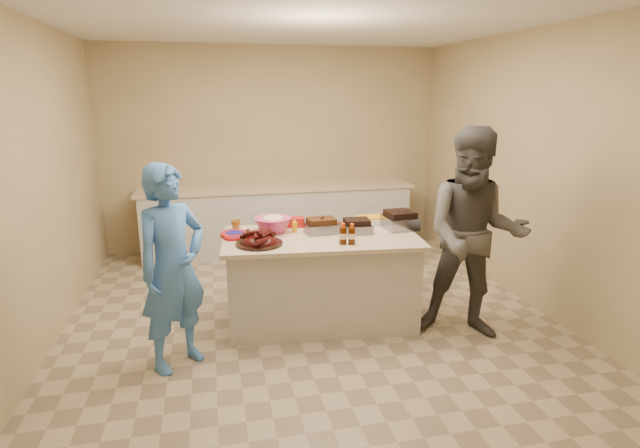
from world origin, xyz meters
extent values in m
cube|color=#47230F|center=(0.12, 0.08, 0.83)|extent=(0.31, 0.24, 0.09)
cube|color=black|center=(0.44, 0.02, 0.83)|extent=(0.28, 0.24, 0.08)
cube|color=gray|center=(0.88, 0.07, 0.83)|extent=(0.31, 0.31, 0.12)
cylinder|color=silver|center=(0.23, 0.17, 0.83)|extent=(0.31, 0.31, 0.05)
cube|color=orange|center=(0.68, 0.29, 0.83)|extent=(0.30, 0.23, 0.08)
cylinder|color=#3D1804|center=(0.29, -0.33, 0.83)|extent=(0.07, 0.07, 0.18)
cylinder|color=#3D1804|center=(0.22, -0.31, 0.83)|extent=(0.07, 0.07, 0.18)
cylinder|color=#E8A406|center=(-0.12, 0.14, 0.83)|extent=(0.05, 0.05, 0.13)
imported|color=silver|center=(0.04, 0.18, 0.83)|extent=(0.13, 0.05, 0.13)
cylinder|color=#A21413|center=(-0.68, 0.15, 0.83)|extent=(0.27, 0.27, 0.03)
cylinder|color=#A21413|center=(-0.68, 0.06, 0.83)|extent=(0.20, 0.20, 0.03)
imported|color=#8B5517|center=(-0.65, 0.37, 0.83)|extent=(0.10, 0.10, 0.09)
cube|color=#A21413|center=(-0.08, 0.36, 0.83)|extent=(0.19, 0.15, 0.09)
imported|color=#427BD1|center=(-1.18, -0.55, 0.00)|extent=(1.47, 1.62, 0.38)
imported|color=#55524D|center=(1.31, -0.56, 0.00)|extent=(1.59, 2.04, 0.69)
camera|label=1|loc=(-0.86, -4.27, 2.09)|focal=28.00mm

